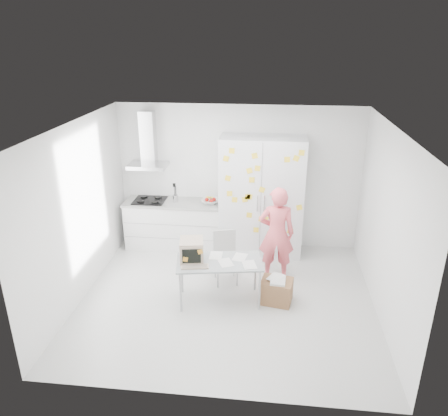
# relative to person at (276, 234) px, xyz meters

# --- Properties ---
(floor) EXTENTS (4.50, 4.00, 0.02)m
(floor) POSITION_rel_person_xyz_m (-0.74, -0.75, -0.82)
(floor) COLOR silver
(floor) RESTS_ON ground
(walls) EXTENTS (4.52, 4.01, 2.70)m
(walls) POSITION_rel_person_xyz_m (-0.74, -0.03, 0.54)
(walls) COLOR white
(walls) RESTS_ON ground
(ceiling) EXTENTS (4.50, 4.00, 0.02)m
(ceiling) POSITION_rel_person_xyz_m (-0.74, -0.75, 1.89)
(ceiling) COLOR white
(ceiling) RESTS_ON walls
(counter_run) EXTENTS (1.84, 0.63, 1.28)m
(counter_run) POSITION_rel_person_xyz_m (-1.93, 0.95, -0.34)
(counter_run) COLOR white
(counter_run) RESTS_ON ground
(range_hood) EXTENTS (0.70, 0.48, 1.01)m
(range_hood) POSITION_rel_person_xyz_m (-2.39, 1.09, 1.15)
(range_hood) COLOR silver
(range_hood) RESTS_ON walls
(tall_cabinet) EXTENTS (1.50, 0.68, 2.20)m
(tall_cabinet) POSITION_rel_person_xyz_m (-0.29, 0.92, 0.29)
(tall_cabinet) COLOR silver
(tall_cabinet) RESTS_ON ground
(person) EXTENTS (0.61, 0.42, 1.62)m
(person) POSITION_rel_person_xyz_m (0.00, 0.00, 0.00)
(person) COLOR #F55F69
(person) RESTS_ON ground
(desk) EXTENTS (1.36, 0.84, 1.02)m
(desk) POSITION_rel_person_xyz_m (-1.11, -0.81, -0.04)
(desk) COLOR #91979A
(desk) RESTS_ON ground
(chair) EXTENTS (0.48, 0.48, 0.87)m
(chair) POSITION_rel_person_xyz_m (-0.82, -0.18, -0.32)
(chair) COLOR #B0B1AE
(chair) RESTS_ON ground
(cardboard_box) EXTENTS (0.52, 0.45, 0.41)m
(cardboard_box) POSITION_rel_person_xyz_m (0.03, -0.74, -0.62)
(cardboard_box) COLOR brown
(cardboard_box) RESTS_ON ground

